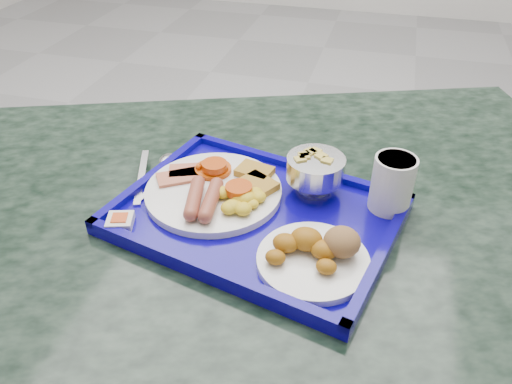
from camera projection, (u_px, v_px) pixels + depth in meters
floor at (253, 203)px, 2.18m from camera, size 6.00×6.00×0.00m
table at (239, 308)px, 0.91m from camera, size 1.54×1.29×0.82m
tray at (256, 215)px, 0.78m from camera, size 0.48×0.39×0.03m
main_plate at (218, 190)px, 0.81m from camera, size 0.22×0.22×0.03m
bread_plate at (317, 253)px, 0.68m from camera, size 0.16×0.16×0.05m
fruit_bowl at (315, 169)px, 0.80m from camera, size 0.09×0.09×0.07m
juice_cup at (393, 182)px, 0.76m from camera, size 0.06×0.06×0.09m
spoon at (164, 166)px, 0.88m from camera, size 0.05×0.15×0.01m
knife at (142, 176)px, 0.86m from camera, size 0.07×0.16×0.00m
jam_packet at (120, 221)px, 0.75m from camera, size 0.05×0.05×0.02m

